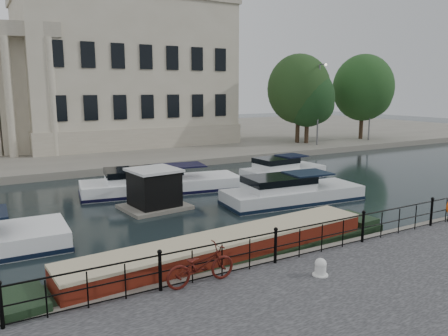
# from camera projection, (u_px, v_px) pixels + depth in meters

# --- Properties ---
(ground_plane) EXTENTS (160.00, 160.00, 0.00)m
(ground_plane) POSITION_uv_depth(u_px,v_px,m) (239.00, 256.00, 16.31)
(ground_plane) COLOR black
(ground_plane) RESTS_ON ground
(far_bank) EXTENTS (120.00, 42.00, 0.55)m
(far_bank) POSITION_uv_depth(u_px,v_px,m) (59.00, 142.00, 49.57)
(far_bank) COLOR #6B665B
(far_bank) RESTS_ON ground_plane
(railing) EXTENTS (24.14, 0.14, 1.22)m
(railing) POSITION_uv_depth(u_px,v_px,m) (276.00, 244.00, 14.17)
(railing) COLOR black
(railing) RESTS_ON near_quay
(civic_building) EXTENTS (53.55, 31.84, 16.85)m
(civic_building) POSITION_uv_depth(u_px,v_px,m) (51.00, 80.00, 44.20)
(civic_building) COLOR #ADA38C
(civic_building) RESTS_ON far_bank
(lamp_posts) EXTENTS (8.24, 1.55, 8.07)m
(lamp_posts) POSITION_uv_depth(u_px,v_px,m) (346.00, 102.00, 45.83)
(lamp_posts) COLOR #59595B
(lamp_posts) RESTS_ON far_bank
(bicycle) EXTENTS (2.18, 0.79, 1.14)m
(bicycle) POSITION_uv_depth(u_px,v_px,m) (201.00, 265.00, 12.66)
(bicycle) COLOR #43100C
(bicycle) RESTS_ON near_quay
(mooring_bollard) EXTENTS (0.49, 0.49, 0.55)m
(mooring_bollard) POSITION_uv_depth(u_px,v_px,m) (320.00, 267.00, 13.30)
(mooring_bollard) COLOR silver
(mooring_bollard) RESTS_ON near_quay
(narrowboat) EXTENTS (14.63, 2.97, 1.53)m
(narrowboat) POSITION_uv_depth(u_px,v_px,m) (228.00, 258.00, 15.17)
(narrowboat) COLOR black
(narrowboat) RESTS_ON ground_plane
(harbour_hut) EXTENTS (3.52, 3.05, 2.20)m
(harbour_hut) POSITION_uv_depth(u_px,v_px,m) (154.00, 191.00, 22.67)
(harbour_hut) COLOR #6B665B
(harbour_hut) RESTS_ON ground_plane
(cabin_cruisers) EXTENTS (27.83, 9.88, 1.99)m
(cabin_cruisers) POSITION_uv_depth(u_px,v_px,m) (168.00, 200.00, 23.19)
(cabin_cruisers) COLOR white
(cabin_cruisers) RESTS_ON ground_plane
(trees) EXTENTS (15.19, 7.52, 9.49)m
(trees) POSITION_uv_depth(u_px,v_px,m) (330.00, 92.00, 46.91)
(trees) COLOR black
(trees) RESTS_ON far_bank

